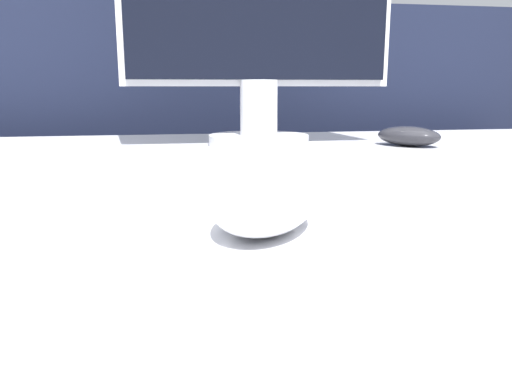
# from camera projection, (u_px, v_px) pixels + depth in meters

# --- Properties ---
(partition_panel) EXTENTS (5.00, 0.03, 1.04)m
(partition_panel) POSITION_uv_depth(u_px,v_px,m) (198.00, 201.00, 1.36)
(partition_panel) COLOR black
(partition_panel) RESTS_ON ground_plane
(computer_mouse_near) EXTENTS (0.12, 0.15, 0.04)m
(computer_mouse_near) POSITION_uv_depth(u_px,v_px,m) (264.00, 204.00, 0.39)
(computer_mouse_near) COLOR white
(computer_mouse_near) RESTS_ON desk
(keyboard) EXTENTS (0.39, 0.13, 0.02)m
(keyboard) POSITION_uv_depth(u_px,v_px,m) (173.00, 169.00, 0.61)
(keyboard) COLOR silver
(keyboard) RESTS_ON desk
(computer_mouse_far) EXTENTS (0.13, 0.14, 0.04)m
(computer_mouse_far) POSITION_uv_depth(u_px,v_px,m) (409.00, 136.00, 0.94)
(computer_mouse_far) COLOR #232328
(computer_mouse_far) RESTS_ON desk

